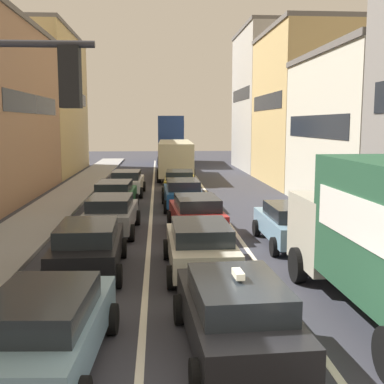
# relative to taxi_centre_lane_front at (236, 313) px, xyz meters

# --- Properties ---
(sidewalk_left) EXTENTS (2.60, 64.00, 0.14)m
(sidewalk_left) POSITION_rel_taxi_centre_lane_front_xyz_m (-6.79, 18.61, -0.73)
(sidewalk_left) COLOR #989898
(sidewalk_left) RESTS_ON ground
(lane_stripe_left) EXTENTS (0.16, 60.00, 0.01)m
(lane_stripe_left) POSITION_rel_taxi_centre_lane_front_xyz_m (-1.79, 18.61, -0.79)
(lane_stripe_left) COLOR silver
(lane_stripe_left) RESTS_ON ground
(lane_stripe_right) EXTENTS (0.16, 60.00, 0.01)m
(lane_stripe_right) POSITION_rel_taxi_centre_lane_front_xyz_m (1.61, 18.61, -0.79)
(lane_stripe_right) COLOR silver
(lane_stripe_right) RESTS_ON ground
(building_row_right) EXTENTS (7.20, 43.90, 12.98)m
(building_row_right) POSITION_rel_taxi_centre_lane_front_xyz_m (9.81, 22.28, 4.56)
(building_row_right) COLOR #B2ADA3
(building_row_right) RESTS_ON ground
(taxi_centre_lane_front) EXTENTS (2.25, 4.39, 1.66)m
(taxi_centre_lane_front) POSITION_rel_taxi_centre_lane_front_xyz_m (0.00, 0.00, 0.00)
(taxi_centre_lane_front) COLOR black
(taxi_centre_lane_front) RESTS_ON ground
(sedan_left_lane_front) EXTENTS (2.27, 4.40, 1.49)m
(sedan_left_lane_front) POSITION_rel_taxi_centre_lane_front_xyz_m (-3.42, -0.43, -0.00)
(sedan_left_lane_front) COLOR #759EB7
(sedan_left_lane_front) RESTS_ON ground
(sedan_centre_lane_second) EXTENTS (2.13, 4.33, 1.49)m
(sedan_centre_lane_second) POSITION_rel_taxi_centre_lane_front_xyz_m (-0.23, 5.11, -0.00)
(sedan_centre_lane_second) COLOR beige
(sedan_centre_lane_second) RESTS_ON ground
(wagon_left_lane_second) EXTENTS (2.14, 4.34, 1.49)m
(wagon_left_lane_second) POSITION_rel_taxi_centre_lane_front_xyz_m (-3.47, 5.29, -0.00)
(wagon_left_lane_second) COLOR black
(wagon_left_lane_second) RESTS_ON ground
(hatchback_centre_lane_third) EXTENTS (2.27, 4.40, 1.49)m
(hatchback_centre_lane_third) POSITION_rel_taxi_centre_lane_front_xyz_m (0.07, 10.25, -0.00)
(hatchback_centre_lane_third) COLOR #A51E1E
(hatchback_centre_lane_third) RESTS_ON ground
(sedan_left_lane_third) EXTENTS (2.18, 4.36, 1.49)m
(sedan_left_lane_third) POSITION_rel_taxi_centre_lane_front_xyz_m (-3.31, 10.49, -0.00)
(sedan_left_lane_third) COLOR gray
(sedan_left_lane_third) RESTS_ON ground
(coupe_centre_lane_fourth) EXTENTS (2.13, 4.34, 1.49)m
(coupe_centre_lane_fourth) POSITION_rel_taxi_centre_lane_front_xyz_m (-0.19, 16.00, -0.00)
(coupe_centre_lane_fourth) COLOR #194C8C
(coupe_centre_lane_fourth) RESTS_ON ground
(sedan_left_lane_fourth) EXTENTS (2.21, 4.37, 1.49)m
(sedan_left_lane_fourth) POSITION_rel_taxi_centre_lane_front_xyz_m (-3.59, 15.50, -0.00)
(sedan_left_lane_fourth) COLOR #19592D
(sedan_left_lane_fourth) RESTS_ON ground
(sedan_centre_lane_fifth) EXTENTS (2.23, 4.38, 1.49)m
(sedan_centre_lane_fifth) POSITION_rel_taxi_centre_lane_front_xyz_m (-0.14, 20.86, -0.00)
(sedan_centre_lane_fifth) COLOR #B29319
(sedan_centre_lane_fifth) RESTS_ON ground
(sedan_left_lane_fifth) EXTENTS (2.17, 4.35, 1.49)m
(sedan_left_lane_fifth) POSITION_rel_taxi_centre_lane_front_xyz_m (-3.33, 21.00, -0.00)
(sedan_left_lane_fifth) COLOR silver
(sedan_left_lane_fifth) RESTS_ON ground
(sedan_right_lane_behind_truck) EXTENTS (2.07, 4.30, 1.49)m
(sedan_right_lane_behind_truck) POSITION_rel_taxi_centre_lane_front_xyz_m (3.26, 8.07, -0.00)
(sedan_right_lane_behind_truck) COLOR #759EB7
(sedan_right_lane_behind_truck) RESTS_ON ground
(bus_mid_queue_primary) EXTENTS (2.95, 10.55, 2.90)m
(bus_mid_queue_primary) POSITION_rel_taxi_centre_lane_front_xyz_m (-0.07, 30.21, 0.96)
(bus_mid_queue_primary) COLOR #BFB793
(bus_mid_queue_primary) RESTS_ON ground
(bus_far_queue_secondary) EXTENTS (3.12, 10.59, 5.06)m
(bus_far_queue_secondary) POSITION_rel_taxi_centre_lane_front_xyz_m (0.05, 43.86, 2.03)
(bus_far_queue_secondary) COLOR navy
(bus_far_queue_secondary) RESTS_ON ground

